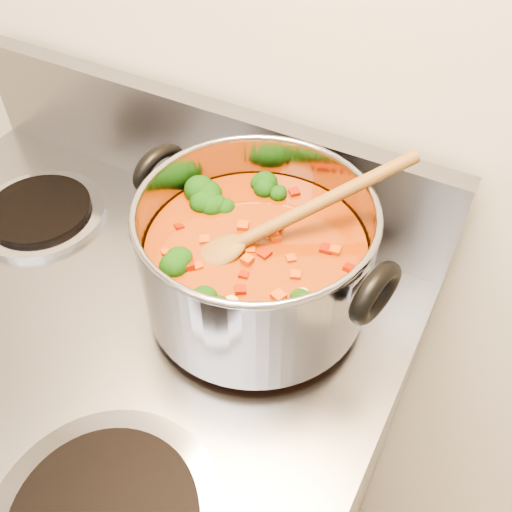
{
  "coord_description": "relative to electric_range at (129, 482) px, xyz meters",
  "views": [
    {
      "loc": [
        0.33,
        0.91,
        1.49
      ],
      "look_at": [
        0.12,
        1.31,
        1.01
      ],
      "focal_mm": 40.0,
      "sensor_mm": 36.0,
      "label": 1
    }
  ],
  "objects": [
    {
      "name": "stockpot",
      "position": [
        0.18,
        0.15,
        0.54
      ],
      "size": [
        0.33,
        0.27,
        0.16
      ],
      "rotation": [
        0.0,
        0.0,
        -0.2
      ],
      "color": "#95959C",
      "rests_on": "electric_range"
    },
    {
      "name": "cooktop_crumbs",
      "position": [
        0.26,
        0.29,
        0.46
      ],
      "size": [
        0.09,
        0.01,
        0.01
      ],
      "color": "black",
      "rests_on": "electric_range"
    },
    {
      "name": "wooden_spoon",
      "position": [
        0.19,
        0.16,
        0.58
      ],
      "size": [
        0.21,
        0.22,
        0.1
      ],
      "rotation": [
        0.0,
        0.0,
        0.82
      ],
      "color": "brown",
      "rests_on": "stockpot"
    },
    {
      "name": "electric_range",
      "position": [
        0.0,
        0.0,
        0.0
      ],
      "size": [
        0.76,
        0.69,
        1.08
      ],
      "color": "gray",
      "rests_on": "ground"
    }
  ]
}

